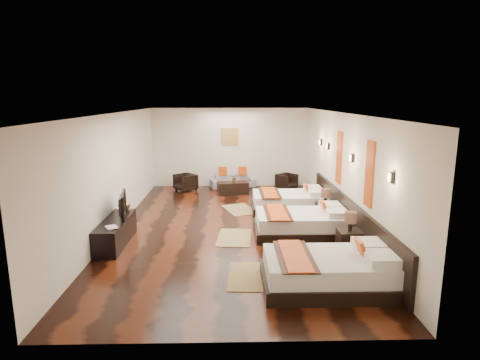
{
  "coord_description": "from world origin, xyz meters",
  "views": [
    {
      "loc": [
        0.03,
        -9.44,
        3.16
      ],
      "look_at": [
        0.26,
        0.47,
        1.1
      ],
      "focal_mm": 29.79,
      "sensor_mm": 36.0,
      "label": 1
    }
  ],
  "objects_px": {
    "bed_mid": "(302,223)",
    "table_plant": "(234,178)",
    "nightstand_a": "(349,239)",
    "sofa": "(233,181)",
    "bed_near": "(330,271)",
    "figurine": "(124,204)",
    "tv": "(119,205)",
    "book": "(106,228)",
    "armchair_right": "(287,181)",
    "bed_far": "(290,202)",
    "nightstand_b": "(325,211)",
    "armchair_left": "(185,182)",
    "coffee_table": "(233,188)",
    "tv_console": "(116,232)"
  },
  "relations": [
    {
      "from": "bed_near",
      "to": "figurine",
      "type": "bearing_deg",
      "value": 145.08
    },
    {
      "from": "bed_far",
      "to": "armchair_left",
      "type": "height_order",
      "value": "bed_far"
    },
    {
      "from": "book",
      "to": "table_plant",
      "type": "relative_size",
      "value": 1.11
    },
    {
      "from": "bed_mid",
      "to": "tv",
      "type": "distance_m",
      "value": 4.19
    },
    {
      "from": "table_plant",
      "to": "figurine",
      "type": "bearing_deg",
      "value": -124.42
    },
    {
      "from": "bed_mid",
      "to": "table_plant",
      "type": "bearing_deg",
      "value": 110.34
    },
    {
      "from": "bed_near",
      "to": "sofa",
      "type": "bearing_deg",
      "value": 101.78
    },
    {
      "from": "bed_mid",
      "to": "book",
      "type": "xyz_separation_m",
      "value": [
        -4.2,
        -1.1,
        0.28
      ]
    },
    {
      "from": "nightstand_a",
      "to": "nightstand_b",
      "type": "relative_size",
      "value": 1.01
    },
    {
      "from": "bed_near",
      "to": "bed_mid",
      "type": "relative_size",
      "value": 1.03
    },
    {
      "from": "sofa",
      "to": "coffee_table",
      "type": "bearing_deg",
      "value": -105.54
    },
    {
      "from": "nightstand_b",
      "to": "armchair_right",
      "type": "distance_m",
      "value": 3.85
    },
    {
      "from": "book",
      "to": "armchair_right",
      "type": "xyz_separation_m",
      "value": [
        4.49,
        5.86,
        -0.29
      ]
    },
    {
      "from": "bed_far",
      "to": "figurine",
      "type": "bearing_deg",
      "value": -158.14
    },
    {
      "from": "bed_near",
      "to": "nightstand_b",
      "type": "xyz_separation_m",
      "value": [
        0.75,
        3.56,
        0.02
      ]
    },
    {
      "from": "armchair_left",
      "to": "nightstand_a",
      "type": "bearing_deg",
      "value": -6.01
    },
    {
      "from": "book",
      "to": "sofa",
      "type": "distance_m",
      "value": 6.68
    },
    {
      "from": "table_plant",
      "to": "nightstand_a",
      "type": "bearing_deg",
      "value": -66.85
    },
    {
      "from": "nightstand_a",
      "to": "sofa",
      "type": "height_order",
      "value": "nightstand_a"
    },
    {
      "from": "armchair_left",
      "to": "figurine",
      "type": "bearing_deg",
      "value": -53.24
    },
    {
      "from": "bed_near",
      "to": "nightstand_b",
      "type": "height_order",
      "value": "nightstand_b"
    },
    {
      "from": "book",
      "to": "coffee_table",
      "type": "distance_m",
      "value": 5.83
    },
    {
      "from": "tv",
      "to": "figurine",
      "type": "xyz_separation_m",
      "value": [
        -0.05,
        0.56,
        -0.12
      ]
    },
    {
      "from": "bed_near",
      "to": "armchair_left",
      "type": "height_order",
      "value": "bed_near"
    },
    {
      "from": "nightstand_a",
      "to": "table_plant",
      "type": "distance_m",
      "value": 5.84
    },
    {
      "from": "sofa",
      "to": "coffee_table",
      "type": "height_order",
      "value": "sofa"
    },
    {
      "from": "bed_mid",
      "to": "tv_console",
      "type": "bearing_deg",
      "value": -173.3
    },
    {
      "from": "bed_far",
      "to": "table_plant",
      "type": "distance_m",
      "value": 2.69
    },
    {
      "from": "nightstand_b",
      "to": "bed_mid",
      "type": "bearing_deg",
      "value": -128.47
    },
    {
      "from": "bed_near",
      "to": "figurine",
      "type": "height_order",
      "value": "figurine"
    },
    {
      "from": "nightstand_b",
      "to": "figurine",
      "type": "relative_size",
      "value": 2.94
    },
    {
      "from": "bed_mid",
      "to": "figurine",
      "type": "relative_size",
      "value": 7.16
    },
    {
      "from": "tv",
      "to": "sofa",
      "type": "relative_size",
      "value": 0.6
    },
    {
      "from": "bed_near",
      "to": "sofa",
      "type": "relative_size",
      "value": 1.42
    },
    {
      "from": "bed_far",
      "to": "tv",
      "type": "relative_size",
      "value": 2.22
    },
    {
      "from": "tv",
      "to": "book",
      "type": "relative_size",
      "value": 3.31
    },
    {
      "from": "bed_near",
      "to": "book",
      "type": "xyz_separation_m",
      "value": [
        -4.2,
        1.52,
        0.27
      ]
    },
    {
      "from": "tv",
      "to": "table_plant",
      "type": "relative_size",
      "value": 3.65
    },
    {
      "from": "nightstand_b",
      "to": "figurine",
      "type": "xyz_separation_m",
      "value": [
        -4.95,
        -0.63,
        0.39
      ]
    },
    {
      "from": "sofa",
      "to": "nightstand_b",
      "type": "bearing_deg",
      "value": -75.81
    },
    {
      "from": "tv",
      "to": "table_plant",
      "type": "height_order",
      "value": "tv"
    },
    {
      "from": "figurine",
      "to": "sofa",
      "type": "relative_size",
      "value": 0.19
    },
    {
      "from": "tv",
      "to": "book",
      "type": "xyz_separation_m",
      "value": [
        -0.05,
        -0.86,
        -0.26
      ]
    },
    {
      "from": "bed_near",
      "to": "tv_console",
      "type": "height_order",
      "value": "bed_near"
    },
    {
      "from": "bed_far",
      "to": "table_plant",
      "type": "relative_size",
      "value": 8.1
    },
    {
      "from": "nightstand_a",
      "to": "table_plant",
      "type": "xyz_separation_m",
      "value": [
        -2.3,
        5.37,
        0.21
      ]
    },
    {
      "from": "bed_far",
      "to": "nightstand_b",
      "type": "relative_size",
      "value": 2.35
    },
    {
      "from": "tv",
      "to": "armchair_left",
      "type": "xyz_separation_m",
      "value": [
        0.92,
        4.84,
        -0.53
      ]
    },
    {
      "from": "armchair_left",
      "to": "coffee_table",
      "type": "height_order",
      "value": "armchair_left"
    },
    {
      "from": "book",
      "to": "coffee_table",
      "type": "height_order",
      "value": "book"
    }
  ]
}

